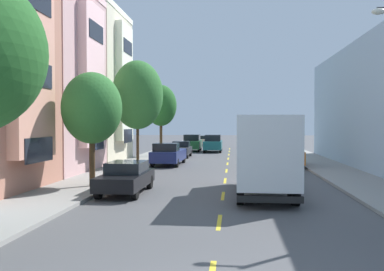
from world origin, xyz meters
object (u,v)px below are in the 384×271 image
object	(u,v)px
parked_pickup_navy	(168,154)
parked_pickup_white	(272,148)
parked_sedan_black	(126,177)
parked_suv_burgundy	(263,140)
moving_teal_sedan	(213,143)
parked_suv_forest	(192,143)
parked_sedan_sky	(266,144)
street_tree_second	(92,108)
street_tree_third	(138,95)
parked_suv_orange	(286,153)
street_tree_farthest	(161,106)
parked_sedan_champagne	(200,140)
parked_hatchback_charcoal	(181,149)
delivery_box_truck	(264,151)

from	to	relation	value
parked_pickup_navy	parked_pickup_white	bearing A→B (deg)	48.37
parked_pickup_navy	parked_sedan_black	bearing A→B (deg)	-89.70
parked_suv_burgundy	moving_teal_sedan	xyz separation A→B (m)	(-6.23, -10.45, 0.00)
parked_suv_forest	parked_pickup_white	bearing A→B (deg)	-38.13
parked_suv_forest	parked_sedan_sky	xyz separation A→B (m)	(8.52, 2.57, -0.24)
street_tree_second	street_tree_third	xyz separation A→B (m)	(0.00, 9.95, 1.31)
parked_suv_orange	parked_pickup_navy	size ratio (longest dim) A/B	0.91
moving_teal_sedan	street_tree_farthest	bearing A→B (deg)	-121.38
parked_sedan_black	parked_sedan_sky	distance (m)	33.43
parked_sedan_champagne	parked_hatchback_charcoal	size ratio (longest dim) A/B	1.12
parked_pickup_white	parked_suv_forest	distance (m)	10.80
street_tree_third	delivery_box_truck	bearing A→B (deg)	-53.95
delivery_box_truck	parked_suv_forest	bearing A→B (deg)	101.46
parked_pickup_white	parked_sedan_black	world-z (taller)	parked_pickup_white
parked_suv_orange	parked_suv_forest	distance (m)	18.90
parked_suv_orange	parked_sedan_champagne	bearing A→B (deg)	106.17
parked_sedan_black	parked_suv_burgundy	xyz separation A→B (m)	(8.83, 39.11, 0.24)
parked_pickup_white	parked_sedan_black	bearing A→B (deg)	-110.60
delivery_box_truck	parked_pickup_white	distance (m)	23.29
parked_pickup_white	street_tree_third	bearing A→B (deg)	-131.90
parked_pickup_navy	parked_sedan_black	size ratio (longest dim) A/B	1.19
street_tree_farthest	parked_sedan_sky	bearing A→B (deg)	46.28
parked_sedan_black	parked_sedan_sky	xyz separation A→B (m)	(8.68, 32.28, 0.00)
parked_pickup_white	parked_hatchback_charcoal	xyz separation A→B (m)	(-8.73, -2.09, -0.07)
parked_pickup_white	moving_teal_sedan	xyz separation A→B (m)	(-6.05, 5.62, 0.16)
street_tree_second	street_tree_third	world-z (taller)	street_tree_third
street_tree_farthest	delivery_box_truck	distance (m)	22.93
street_tree_second	parked_suv_orange	world-z (taller)	street_tree_second
delivery_box_truck	moving_teal_sedan	size ratio (longest dim) A/B	1.51
street_tree_farthest	parked_sedan_sky	world-z (taller)	street_tree_farthest
street_tree_farthest	parked_pickup_white	xyz separation A→B (m)	(10.65, 1.92, -4.05)
parked_pickup_navy	parked_suv_forest	xyz separation A→B (m)	(0.23, 16.49, 0.16)
parked_pickup_white	parked_suv_forest	bearing A→B (deg)	141.87
parked_hatchback_charcoal	parked_sedan_sky	bearing A→B (deg)	52.33
delivery_box_truck	parked_pickup_navy	size ratio (longest dim) A/B	1.36
street_tree_second	street_tree_farthest	xyz separation A→B (m)	(-0.00, 19.90, 0.96)
parked_hatchback_charcoal	parked_pickup_navy	bearing A→B (deg)	-90.03
parked_sedan_black	street_tree_farthest	bearing A→B (deg)	95.39
parked_suv_orange	parked_suv_forest	size ratio (longest dim) A/B	1.01
street_tree_third	parked_pickup_navy	bearing A→B (deg)	46.84
street_tree_farthest	delivery_box_truck	xyz separation A→B (m)	(8.20, -21.21, -2.92)
parked_sedan_champagne	parked_pickup_navy	size ratio (longest dim) A/B	0.84
street_tree_farthest	parked_hatchback_charcoal	world-z (taller)	street_tree_farthest
parked_suv_orange	parked_hatchback_charcoal	world-z (taller)	parked_suv_orange
parked_hatchback_charcoal	parked_pickup_white	bearing A→B (deg)	13.47
parked_sedan_champagne	parked_suv_burgundy	xyz separation A→B (m)	(8.73, -3.43, 0.24)
street_tree_second	parked_pickup_white	size ratio (longest dim) A/B	1.03
parked_hatchback_charcoal	parked_sedan_champagne	bearing A→B (deg)	89.54
parked_pickup_white	parked_pickup_navy	size ratio (longest dim) A/B	1.00
delivery_box_truck	parked_suv_orange	world-z (taller)	delivery_box_truck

